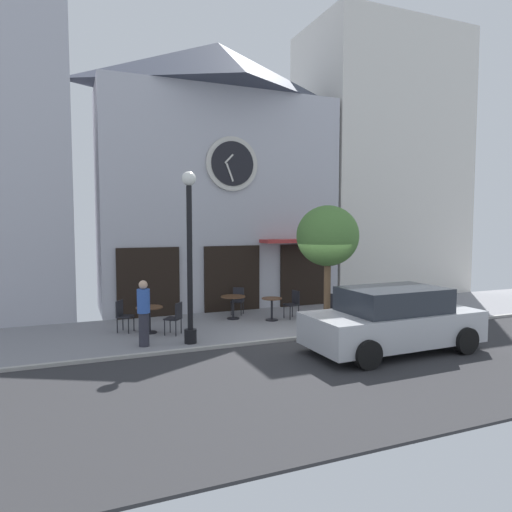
{
  "coord_description": "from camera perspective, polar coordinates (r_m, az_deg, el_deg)",
  "views": [
    {
      "loc": [
        -6.07,
        -10.58,
        3.11
      ],
      "look_at": [
        -0.82,
        2.25,
        2.09
      ],
      "focal_mm": 31.92,
      "sensor_mm": 36.0,
      "label": 1
    }
  ],
  "objects": [
    {
      "name": "cafe_chair_by_entrance",
      "position": [
        14.92,
        4.7,
        -5.77
      ],
      "size": [
        0.46,
        0.46,
        0.9
      ],
      "color": "black",
      "rests_on": "ground_plane"
    },
    {
      "name": "cafe_table_center_left",
      "position": [
        14.76,
        -2.89,
        -5.76
      ],
      "size": [
        0.8,
        0.8,
        0.75
      ],
      "color": "black",
      "rests_on": "ground_plane"
    },
    {
      "name": "cafe_chair_left_end",
      "position": [
        12.9,
        -10.05,
        -7.4
      ],
      "size": [
        0.56,
        0.56,
        0.9
      ],
      "color": "black",
      "rests_on": "ground_plane"
    },
    {
      "name": "clock_building",
      "position": [
        17.45,
        -4.68,
        10.54
      ],
      "size": [
        8.72,
        4.32,
        9.74
      ],
      "color": "#B2B2BC",
      "rests_on": "ground_plane"
    },
    {
      "name": "pedestrian_blue",
      "position": [
        11.84,
        -13.9,
        -6.87
      ],
      "size": [
        0.34,
        0.34,
        1.67
      ],
      "color": "#2D2D38",
      "rests_on": "ground_plane"
    },
    {
      "name": "cafe_table_center_right",
      "position": [
        13.25,
        -13.22,
        -7.08
      ],
      "size": [
        0.75,
        0.75,
        0.75
      ],
      "color": "black",
      "rests_on": "ground_plane"
    },
    {
      "name": "cafe_table_near_door",
      "position": [
        14.55,
        2.0,
        -6.19
      ],
      "size": [
        0.65,
        0.65,
        0.72
      ],
      "color": "black",
      "rests_on": "ground_plane"
    },
    {
      "name": "cafe_chair_curbside",
      "position": [
        14.68,
        15.34,
        -6.07
      ],
      "size": [
        0.46,
        0.46,
        0.9
      ],
      "color": "black",
      "rests_on": "ground_plane"
    },
    {
      "name": "cafe_chair_facing_wall",
      "position": [
        15.52,
        -2.29,
        -5.37
      ],
      "size": [
        0.55,
        0.55,
        0.9
      ],
      "color": "black",
      "rests_on": "ground_plane"
    },
    {
      "name": "street_tree",
      "position": [
        13.47,
        8.98,
        2.41
      ],
      "size": [
        1.87,
        1.68,
        3.61
      ],
      "color": "brown",
      "rests_on": "ground_plane"
    },
    {
      "name": "cafe_chair_right_end",
      "position": [
        14.48,
        10.11,
        -6.13
      ],
      "size": [
        0.53,
        0.53,
        0.9
      ],
      "color": "black",
      "rests_on": "ground_plane"
    },
    {
      "name": "cafe_table_rightmost",
      "position": [
        15.11,
        12.45,
        -5.85
      ],
      "size": [
        0.65,
        0.65,
        0.73
      ],
      "color": "black",
      "rests_on": "ground_plane"
    },
    {
      "name": "street_lamp",
      "position": [
        11.72,
        -8.32,
        -0.13
      ],
      "size": [
        0.36,
        0.36,
        4.4
      ],
      "color": "black",
      "rests_on": "ground_plane"
    },
    {
      "name": "cafe_chair_near_lamp",
      "position": [
        13.57,
        -16.36,
        -6.93
      ],
      "size": [
        0.55,
        0.55,
        0.9
      ],
      "color": "black",
      "rests_on": "ground_plane"
    },
    {
      "name": "neighbor_building_right",
      "position": [
        21.91,
        15.18,
        11.08
      ],
      "size": [
        6.88,
        4.46,
        11.58
      ],
      "color": "silver",
      "rests_on": "ground_plane"
    },
    {
      "name": "ground_plane",
      "position": [
        12.13,
        8.77,
        -10.81
      ],
      "size": [
        26.31,
        10.11,
        0.13
      ],
      "color": "gray"
    },
    {
      "name": "parked_car_silver",
      "position": [
        11.58,
        16.77,
        -7.68
      ],
      "size": [
        4.34,
        2.1,
        1.55
      ],
      "color": "#B7BABF",
      "rests_on": "ground_plane"
    }
  ]
}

